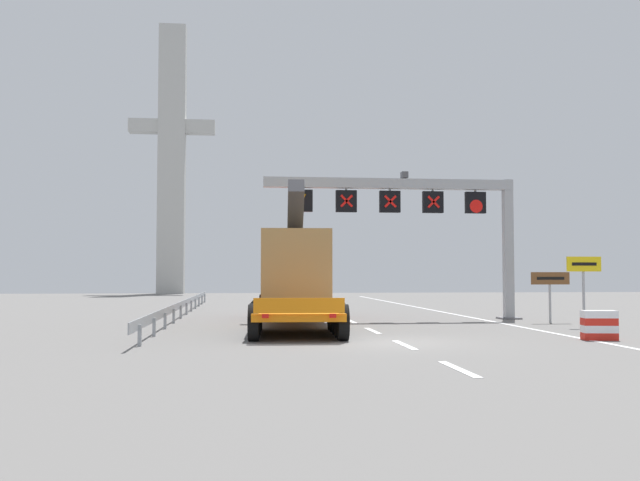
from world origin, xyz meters
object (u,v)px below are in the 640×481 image
at_px(overhead_lane_gantry, 418,205).
at_px(tourist_info_sign_brown, 550,284).
at_px(crash_barrier_striped, 599,325).
at_px(bridge_pylon_distant, 172,155).
at_px(exit_sign_yellow, 584,274).
at_px(heavy_haul_truck_orange, 293,275).

xyz_separation_m(overhead_lane_gantry, tourist_info_sign_brown, (4.93, -2.56, -3.47)).
bearing_deg(crash_barrier_striped, bridge_pylon_distant, 108.85).
height_order(exit_sign_yellow, bridge_pylon_distant, bridge_pylon_distant).
distance_m(heavy_haul_truck_orange, bridge_pylon_distant, 49.27).
bearing_deg(crash_barrier_striped, overhead_lane_gantry, 107.15).
height_order(overhead_lane_gantry, crash_barrier_striped, overhead_lane_gantry).
relative_size(heavy_haul_truck_orange, bridge_pylon_distant, 0.50).
height_order(overhead_lane_gantry, exit_sign_yellow, overhead_lane_gantry).
distance_m(tourist_info_sign_brown, crash_barrier_striped, 7.82).
bearing_deg(exit_sign_yellow, tourist_info_sign_brown, 94.53).
bearing_deg(overhead_lane_gantry, exit_sign_yellow, -44.75).
xyz_separation_m(overhead_lane_gantry, heavy_haul_truck_orange, (-5.73, -2.01, -3.10)).
bearing_deg(tourist_info_sign_brown, crash_barrier_striped, -103.69).
relative_size(heavy_haul_truck_orange, exit_sign_yellow, 5.27).
bearing_deg(bridge_pylon_distant, overhead_lane_gantry, -70.78).
bearing_deg(heavy_haul_truck_orange, tourist_info_sign_brown, -2.95).
bearing_deg(tourist_info_sign_brown, overhead_lane_gantry, 152.62).
xyz_separation_m(heavy_haul_truck_orange, exit_sign_yellow, (10.86, -3.08, 0.03)).
height_order(heavy_haul_truck_orange, crash_barrier_striped, heavy_haul_truck_orange).
relative_size(overhead_lane_gantry, bridge_pylon_distant, 0.40).
xyz_separation_m(tourist_info_sign_brown, crash_barrier_striped, (-1.83, -7.51, -1.17)).
bearing_deg(exit_sign_yellow, crash_barrier_striped, -112.20).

